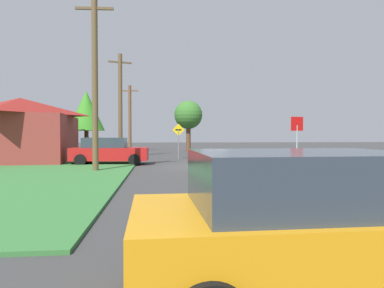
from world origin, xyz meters
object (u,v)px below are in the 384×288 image
Objects in this scene: oak_tree_left at (86,111)px; pine_tree_center at (188,115)px; barn at (20,130)px; parked_car_near_building at (109,151)px; car_behind_on_main_road at (315,225)px; utility_pole_far at (130,118)px; direction_sign at (178,137)px; utility_pole_mid at (120,105)px; stop_sign at (297,132)px; utility_pole_near at (95,81)px.

oak_tree_left reaches higher than pine_tree_center.
barn is at bearing -135.60° from pine_tree_center.
car_behind_on_main_road is at bearing -73.21° from parked_car_near_building.
utility_pole_far is 13.32m from direction_sign.
parked_car_near_building is 1.76× the size of direction_sign.
utility_pole_mid reaches higher than oak_tree_left.
direction_sign is (4.46, 4.31, 0.81)m from parked_car_near_building.
pine_tree_center is at bearing 32.70° from oak_tree_left.
stop_sign is 0.51× the size of oak_tree_left.
stop_sign is 0.39× the size of utility_pole_far.
barn is at bearing -113.09° from utility_pole_far.
barn reaches higher than parked_car_near_building.
stop_sign is at bearing -41.03° from utility_pole_mid.
stop_sign is 9.42m from direction_sign.
direction_sign is 8.91m from oak_tree_left.
utility_pole_near is 9.98m from direction_sign.
direction_sign is at bearing -30.05° from oak_tree_left.
barn is at bearing 158.75° from parked_car_near_building.
utility_pole_mid reaches higher than utility_pole_far.
pine_tree_center is 0.67× the size of barn.
utility_pole_near is at bearing -117.99° from direction_sign.
utility_pole_near is at bearing -88.66° from parked_car_near_building.
utility_pole_near is 1.55× the size of oak_tree_left.
utility_pole_far is (-10.60, 19.56, 1.67)m from stop_sign.
car_behind_on_main_road is 1.60× the size of direction_sign.
parked_car_near_building is 0.54× the size of utility_pole_near.
utility_pole_mid reaches higher than stop_sign.
car_behind_on_main_road is 0.52× the size of utility_pole_mid.
barn reaches higher than direction_sign.
oak_tree_left is 6.97m from barn.
direction_sign is 10.53m from pine_tree_center.
oak_tree_left reaches higher than stop_sign.
pine_tree_center is (6.14, -2.19, 0.14)m from utility_pole_far.
parked_car_near_building is 0.57× the size of utility_pole_mid.
stop_sign is 10.93m from utility_pole_near.
utility_pole_near is (-4.72, 13.45, 3.57)m from car_behind_on_main_road.
utility_pole_far reaches higher than direction_sign.
oak_tree_left is at bearing -110.25° from utility_pole_far.
utility_pole_mid is at bearing 156.18° from direction_sign.
car_behind_on_main_road is 34.73m from utility_pole_far.
utility_pole_mid is 5.44m from direction_sign.
utility_pole_near is at bearing -6.66° from stop_sign.
oak_tree_left is at bearing -147.30° from pine_tree_center.
stop_sign is at bearing 66.86° from car_behind_on_main_road.
utility_pole_near reaches higher than pine_tree_center.
oak_tree_left is at bearing 111.20° from parked_car_near_building.
utility_pole_far is 1.29× the size of oak_tree_left.
car_behind_on_main_road is 0.76× the size of oak_tree_left.
oak_tree_left is at bearing 63.31° from barn.
car_behind_on_main_road is 22.92m from barn.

